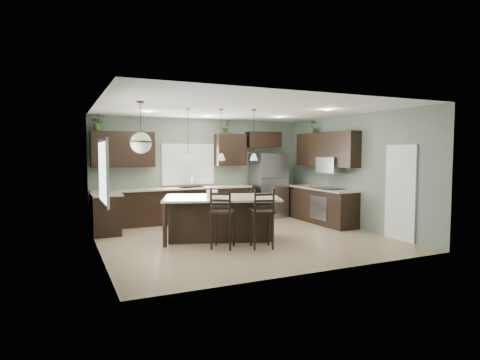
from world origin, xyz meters
The scene contains 32 objects.
ground centered at (0.00, 0.00, 0.00)m, with size 6.00×6.00×0.00m, color #9E8466.
pantry_door centered at (2.98, -1.55, 1.02)m, with size 0.04×0.82×2.04m, color white.
window_back centered at (-0.40, 2.73, 1.55)m, with size 1.35×0.02×1.00m, color white.
window_left centered at (-2.98, -0.80, 1.55)m, with size 0.02×1.10×1.00m, color white.
left_return_cabs centered at (-2.70, 1.70, 0.45)m, with size 0.60×0.90×0.90m, color black.
left_return_countertop centered at (-2.68, 1.70, 0.92)m, with size 0.66×0.96×0.04m, color #BFB191.
back_lower_cabs centered at (-0.85, 2.45, 0.45)m, with size 4.20×0.60×0.90m, color black.
back_countertop centered at (-0.85, 2.43, 0.92)m, with size 4.20×0.66×0.04m, color #BFB191.
sink_inset centered at (-0.40, 2.43, 0.94)m, with size 0.70×0.45×0.01m, color gray.
faucet centered at (-0.40, 2.40, 1.08)m, with size 0.02×0.02×0.28m, color silver.
back_upper_left centered at (-2.15, 2.58, 1.95)m, with size 1.55×0.34×0.90m, color black.
back_upper_right centered at (0.80, 2.58, 1.95)m, with size 0.85×0.34×0.90m, color black.
fridge_header centered at (1.85, 2.58, 2.25)m, with size 1.05×0.34×0.45m, color black.
right_lower_cabs centered at (2.70, 0.87, 0.45)m, with size 0.60×2.35×0.90m, color black.
right_countertop centered at (2.68, 0.87, 0.92)m, with size 0.66×2.35×0.04m, color #BFB191.
cooktop centered at (2.68, 0.60, 0.94)m, with size 0.58×0.75×0.02m, color black.
wall_oven_front centered at (2.40, 0.60, 0.45)m, with size 0.01×0.72×0.60m, color gray.
right_upper_cabs centered at (2.83, 0.87, 1.95)m, with size 0.34×2.35×0.90m, color black.
microwave centered at (2.78, 0.60, 1.55)m, with size 0.40×0.75×0.40m, color gray.
refrigerator centered at (1.88, 2.28, 0.93)m, with size 0.90×0.74×1.85m, color gray.
kitchen_island centered at (-0.48, 0.08, 0.46)m, with size 2.43×1.38×0.92m, color black.
serving_dish centered at (-0.67, 0.15, 0.99)m, with size 0.24×0.24×0.14m, color white.
bar_stool_center centered at (-0.76, -0.68, 0.60)m, with size 0.45×0.45×1.20m, color black.
bar_stool_right centered at (-0.06, -0.98, 0.59)m, with size 0.44×0.44×1.19m, color black.
pendant_left centered at (-1.14, 0.32, 2.25)m, with size 0.17×0.17×1.10m, color white, non-canonical shape.
pendant_center centered at (-0.48, 0.08, 2.25)m, with size 0.17×0.17×1.10m, color white, non-canonical shape.
pendant_right centered at (0.18, -0.15, 2.25)m, with size 0.17×0.17×1.10m, color white, non-canonical shape.
chandelier centered at (-2.29, -0.50, 2.33)m, with size 0.42×0.42×0.94m, color beige, non-canonical shape.
plant_back_left centered at (-2.72, 2.55, 2.59)m, with size 0.35×0.30×0.39m, color #365726.
plant_back_right centered at (0.65, 2.55, 2.59)m, with size 0.21×0.17×0.38m, color #304E22.
plant_right_wall centered at (2.80, 1.45, 2.58)m, with size 0.20×0.20×0.36m, color #2F4B21.
room_shell centered at (0.00, 0.00, 1.70)m, with size 6.00×6.00×6.00m.
Camera 1 is at (-3.67, -7.87, 1.89)m, focal length 30.00 mm.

